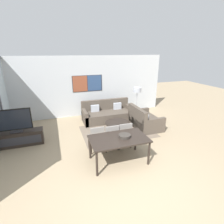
% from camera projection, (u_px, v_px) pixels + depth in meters
% --- Properties ---
extents(ground_plane, '(24.00, 24.00, 0.00)m').
position_uv_depth(ground_plane, '(132.00, 185.00, 4.11)').
color(ground_plane, '#9E896B').
extents(wall_back, '(7.68, 0.09, 2.80)m').
position_uv_depth(wall_back, '(87.00, 86.00, 8.23)').
color(wall_back, silver).
rests_on(wall_back, ground_plane).
extents(area_rug, '(2.72, 1.91, 0.01)m').
position_uv_depth(area_rug, '(117.00, 131.00, 6.85)').
color(area_rug, '#706051').
rests_on(area_rug, ground_plane).
extents(tv_console, '(1.55, 0.42, 0.49)m').
position_uv_depth(tv_console, '(18.00, 138.00, 5.78)').
color(tv_console, black).
rests_on(tv_console, ground_plane).
extents(television, '(1.00, 0.20, 0.78)m').
position_uv_depth(television, '(15.00, 121.00, 5.57)').
color(television, '#2D2D33').
rests_on(television, tv_console).
extents(sofa_main, '(2.22, 0.95, 0.89)m').
position_uv_depth(sofa_main, '(107.00, 114.00, 7.92)').
color(sofa_main, '#51473D').
rests_on(sofa_main, ground_plane).
extents(sofa_side, '(0.95, 1.39, 0.89)m').
position_uv_depth(sofa_side, '(144.00, 121.00, 7.12)').
color(sofa_side, '#51473D').
rests_on(sofa_side, ground_plane).
extents(coffee_table, '(0.95, 0.95, 0.38)m').
position_uv_depth(coffee_table, '(117.00, 125.00, 6.75)').
color(coffee_table, black).
rests_on(coffee_table, ground_plane).
extents(dining_table, '(1.58, 0.93, 0.74)m').
position_uv_depth(dining_table, '(119.00, 140.00, 4.79)').
color(dining_table, black).
rests_on(dining_table, ground_plane).
extents(dining_chair_left, '(0.46, 0.46, 0.86)m').
position_uv_depth(dining_chair_left, '(97.00, 137.00, 5.35)').
color(dining_chair_left, gray).
rests_on(dining_chair_left, ground_plane).
extents(dining_chair_centre, '(0.46, 0.46, 0.86)m').
position_uv_depth(dining_chair_centre, '(111.00, 135.00, 5.44)').
color(dining_chair_centre, gray).
rests_on(dining_chair_centre, ground_plane).
extents(dining_chair_right, '(0.46, 0.46, 0.86)m').
position_uv_depth(dining_chair_right, '(124.00, 133.00, 5.60)').
color(dining_chair_right, gray).
rests_on(dining_chair_right, ground_plane).
extents(fruit_bowl, '(0.33, 0.33, 0.08)m').
position_uv_depth(fruit_bowl, '(125.00, 136.00, 4.80)').
color(fruit_bowl, '#332D28').
rests_on(fruit_bowl, dining_table).
extents(floor_lamp, '(0.37, 0.37, 1.42)m').
position_uv_depth(floor_lamp, '(137.00, 92.00, 8.02)').
color(floor_lamp, '#2D2D33').
rests_on(floor_lamp, ground_plane).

